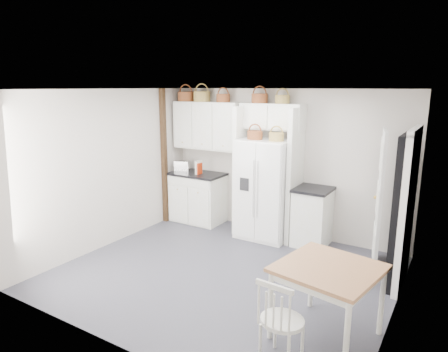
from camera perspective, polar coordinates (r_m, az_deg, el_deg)
The scene contains 29 objects.
floor at distance 5.94m, azimuth 0.07°, elevation -13.67°, with size 4.50×4.50×0.00m, color #41404B.
ceiling at distance 5.32m, azimuth 0.08°, elevation 12.29°, with size 4.50×4.50×0.00m, color white.
wall_back at distance 7.23m, azimuth 8.39°, elevation 1.89°, with size 4.50×4.50×0.00m, color beige.
wall_left at distance 6.90m, azimuth -16.07°, elevation 1.02°, with size 4.00×4.00×0.00m, color beige.
wall_right at distance 4.76m, azimuth 23.94°, elevation -4.75°, with size 4.00×4.00×0.00m, color beige.
refrigerator at distance 7.04m, azimuth 5.92°, elevation -1.86°, with size 0.91×0.73×1.75m, color white.
base_cab_left at distance 7.95m, azimuth -3.71°, elevation -3.15°, with size 1.01×0.64×0.94m, color white.
base_cab_right at distance 6.92m, azimuth 12.51°, elevation -5.83°, with size 0.54×0.65×0.95m, color white.
dining_table at distance 4.57m, azimuth 14.46°, elevation -16.99°, with size 0.97×0.97×0.81m, color #90633F.
windsor_chair at distance 4.11m, azimuth 8.32°, elevation -19.76°, with size 0.43×0.39×0.89m, color white.
counter_left at distance 7.83m, azimuth -3.77°, elevation 0.31°, with size 1.06×0.68×0.04m, color black.
counter_right at distance 6.78m, azimuth 12.71°, elevation -1.86°, with size 0.58×0.69×0.04m, color black.
toaster at distance 8.01m, azimuth -5.99°, elevation 1.44°, with size 0.29×0.17×0.20m, color silver.
cookbook_red at distance 7.69m, azimuth -3.51°, elevation 1.06°, with size 0.03×0.14×0.22m, color #BB2B0A.
cookbook_cream at distance 7.69m, azimuth -3.63°, elevation 1.25°, with size 0.04×0.18×0.26m, color silver.
basket_upper_a at distance 7.97m, azimuth -5.48°, elevation 11.23°, with size 0.32×0.32×0.18m, color brown.
basket_upper_b at distance 7.75m, azimuth -3.19°, elevation 11.27°, with size 0.33×0.33×0.19m, color olive.
basket_upper_c at distance 7.48m, azimuth -0.13°, elevation 11.07°, with size 0.26×0.26×0.15m, color brown.
basket_bridge_a at distance 7.12m, azimuth 5.10°, elevation 10.99°, with size 0.29×0.29×0.16m, color brown.
basket_bridge_b at distance 6.94m, azimuth 8.32°, elevation 10.78°, with size 0.25×0.25×0.14m, color olive.
basket_fridge_a at distance 6.85m, azimuth 4.44°, elevation 5.83°, with size 0.27×0.27×0.14m, color brown.
basket_fridge_b at distance 6.68m, azimuth 7.49°, elevation 5.56°, with size 0.25×0.25×0.14m, color olive.
upper_cabinet at distance 7.71m, azimuth -2.35°, elevation 7.19°, with size 1.40×0.34×0.90m, color white.
bridge_cabinet at distance 7.03m, azimuth 6.92°, elevation 8.42°, with size 1.12×0.34×0.45m, color white.
fridge_panel_left at distance 7.28m, azimuth 2.64°, elevation 0.88°, with size 0.08×0.60×2.30m, color white.
fridge_panel_right at distance 6.85m, azimuth 10.12°, elevation -0.04°, with size 0.08×0.60×2.30m, color white.
trim_post at distance 7.82m, azimuth -8.54°, elevation 2.71°, with size 0.09×0.09×2.60m, color black.
doorway_void at distance 5.80m, azimuth 24.22°, elevation -4.60°, with size 0.18×0.85×2.05m, color black.
door_slab at distance 6.17m, azimuth 21.33°, elevation -3.35°, with size 0.80×0.04×2.05m, color white.
Camera 1 is at (2.78, -4.54, 2.64)m, focal length 32.00 mm.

